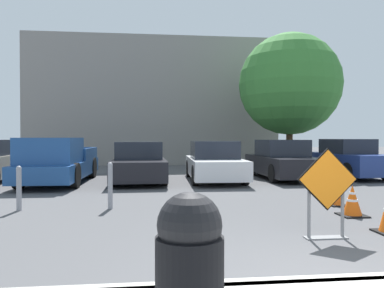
% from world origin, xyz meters
% --- Properties ---
extents(ground_plane, '(96.00, 96.00, 0.00)m').
position_xyz_m(ground_plane, '(0.00, 10.00, 0.00)').
color(ground_plane, '#4C4C4F').
extents(curb_lip, '(23.75, 0.20, 0.14)m').
position_xyz_m(curb_lip, '(0.00, 0.00, 0.07)').
color(curb_lip, '#ADAAA3').
rests_on(curb_lip, ground_plane).
extents(road_closed_sign, '(1.00, 0.20, 1.46)m').
position_xyz_m(road_closed_sign, '(0.90, 1.95, 0.82)').
color(road_closed_sign, black).
rests_on(road_closed_sign, ground_plane).
extents(traffic_cone_second, '(0.52, 0.52, 0.64)m').
position_xyz_m(traffic_cone_second, '(2.25, 3.57, 0.31)').
color(traffic_cone_second, black).
rests_on(traffic_cone_second, ground_plane).
extents(traffic_cone_third, '(0.42, 0.42, 0.67)m').
position_xyz_m(traffic_cone_third, '(2.53, 4.73, 0.32)').
color(traffic_cone_third, black).
rests_on(traffic_cone_third, ground_plane).
extents(traffic_cone_fourth, '(0.42, 0.42, 0.59)m').
position_xyz_m(traffic_cone_fourth, '(2.81, 6.00, 0.28)').
color(traffic_cone_fourth, black).
rests_on(traffic_cone_fourth, ground_plane).
extents(pickup_truck, '(2.04, 5.43, 1.63)m').
position_xyz_m(pickup_truck, '(-5.19, 9.84, 0.74)').
color(pickup_truck, navy).
rests_on(pickup_truck, ground_plane).
extents(parked_car_second, '(2.02, 4.68, 1.48)m').
position_xyz_m(parked_car_second, '(-2.36, 10.32, 0.68)').
color(parked_car_second, black).
rests_on(parked_car_second, ground_plane).
extents(parked_car_third, '(2.01, 4.56, 1.50)m').
position_xyz_m(parked_car_third, '(0.47, 10.18, 0.69)').
color(parked_car_third, silver).
rests_on(parked_car_third, ground_plane).
extents(parked_car_fourth, '(1.92, 4.51, 1.54)m').
position_xyz_m(parked_car_fourth, '(3.30, 10.66, 0.71)').
color(parked_car_fourth, black).
rests_on(parked_car_fourth, ground_plane).
extents(parked_car_fifth, '(1.99, 4.15, 1.57)m').
position_xyz_m(parked_car_fifth, '(6.13, 10.75, 0.73)').
color(parked_car_fifth, navy).
rests_on(parked_car_fifth, ground_plane).
extents(trash_bin, '(0.53, 0.53, 1.07)m').
position_xyz_m(trash_bin, '(-1.61, -0.93, 0.68)').
color(trash_bin, black).
rests_on(trash_bin, sidewalk_strip).
extents(bollard_nearest, '(0.12, 0.12, 1.06)m').
position_xyz_m(bollard_nearest, '(-2.83, 4.92, 0.56)').
color(bollard_nearest, gray).
rests_on(bollard_nearest, ground_plane).
extents(bollard_second, '(0.12, 0.12, 1.00)m').
position_xyz_m(bollard_second, '(-4.83, 4.92, 0.53)').
color(bollard_second, gray).
rests_on(bollard_second, ground_plane).
extents(building_facade_backdrop, '(15.04, 5.00, 7.67)m').
position_xyz_m(building_facade_backdrop, '(-1.72, 20.76, 3.83)').
color(building_facade_backdrop, gray).
rests_on(building_facade_backdrop, ground_plane).
extents(street_tree_behind_lot, '(5.03, 5.03, 6.80)m').
position_xyz_m(street_tree_behind_lot, '(4.96, 14.25, 4.28)').
color(street_tree_behind_lot, '#513823').
rests_on(street_tree_behind_lot, ground_plane).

